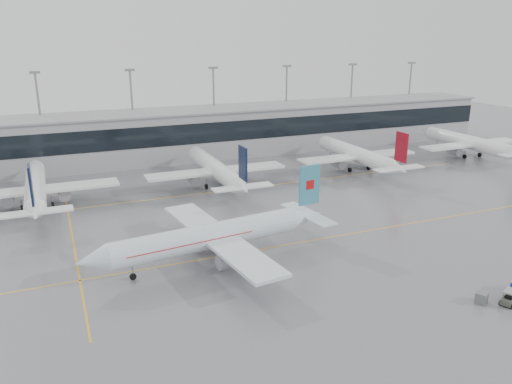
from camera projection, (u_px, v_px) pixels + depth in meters
name	position (u px, v px, depth m)	size (l,w,h in m)	color
ground	(286.00, 245.00, 76.15)	(320.00, 320.00, 0.00)	slate
taxi_line_main	(286.00, 245.00, 76.15)	(120.00, 0.25, 0.01)	yellow
taxi_line_north	(222.00, 191.00, 102.54)	(120.00, 0.25, 0.01)	yellow
taxi_line_cross	(73.00, 239.00, 78.28)	(0.25, 60.00, 0.01)	yellow
terminal	(181.00, 135.00, 128.90)	(180.00, 15.00, 12.00)	#9B9B9F
terminal_glass	(189.00, 134.00, 121.81)	(180.00, 0.20, 5.00)	black
terminal_roof	(180.00, 111.00, 127.04)	(182.00, 16.00, 0.40)	gray
light_masts	(174.00, 104.00, 131.98)	(156.40, 1.00, 22.60)	gray
air_canada_jet	(216.00, 235.00, 69.94)	(37.54, 30.48, 11.90)	white
parked_jet_b	(35.00, 188.00, 91.77)	(29.64, 36.96, 11.72)	white
parked_jet_c	(216.00, 169.00, 104.68)	(29.64, 36.96, 11.72)	white
parked_jet_d	(357.00, 155.00, 117.58)	(29.64, 36.96, 11.72)	white
parked_jet_e	(470.00, 143.00, 130.49)	(29.64, 36.96, 11.72)	white
baggage_tug	(509.00, 300.00, 59.17)	(3.56, 2.27, 1.72)	#3F4338
gse_unit	(481.00, 298.00, 59.45)	(1.36, 1.26, 1.36)	slate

